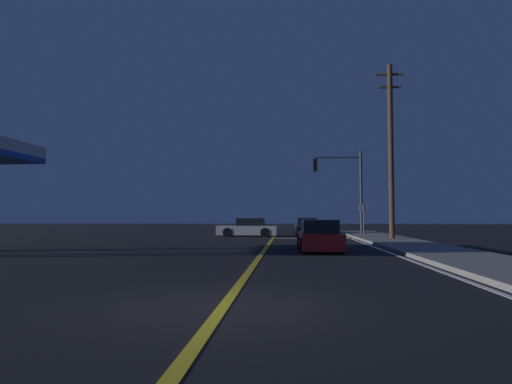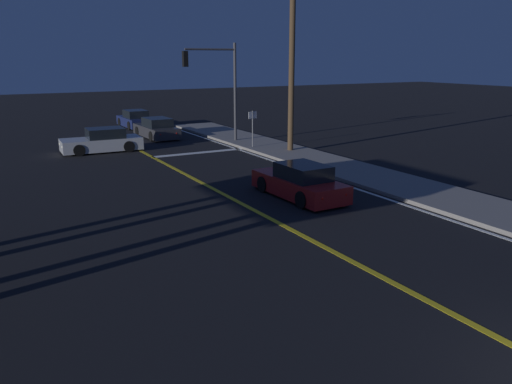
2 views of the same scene
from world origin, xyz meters
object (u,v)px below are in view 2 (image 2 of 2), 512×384
car_distant_tail_silver (102,141)px  street_sign_corner (253,123)px  car_following_oncoming_charcoal (157,129)px  utility_pole_right (292,51)px  car_lead_oncoming_navy (135,120)px  traffic_signal_near_right (218,78)px  car_mid_block_red (300,183)px

car_distant_tail_silver → street_sign_corner: 8.70m
car_following_oncoming_charcoal → utility_pole_right: bearing=-63.5°
car_lead_oncoming_navy → traffic_signal_near_right: (2.33, -10.19, 3.46)m
utility_pole_right → street_sign_corner: (-1.40, 1.92, -4.06)m
car_following_oncoming_charcoal → car_mid_block_red: same height
car_distant_tail_silver → car_lead_oncoming_navy: bearing=-24.2°
car_lead_oncoming_navy → street_sign_corner: (3.21, -12.99, 0.95)m
car_mid_block_red → car_lead_oncoming_navy: bearing=88.0°
car_mid_block_red → traffic_signal_near_right: (2.66, 13.02, 3.46)m
traffic_signal_near_right → car_lead_oncoming_navy: bearing=-77.1°
traffic_signal_near_right → car_distant_tail_silver: bearing=-6.6°
car_mid_block_red → traffic_signal_near_right: bearing=77.3°
traffic_signal_near_right → street_sign_corner: traffic_signal_near_right is taller
car_lead_oncoming_navy → street_sign_corner: bearing=-77.4°
traffic_signal_near_right → utility_pole_right: size_ratio=0.56×
car_lead_oncoming_navy → car_following_oncoming_charcoal: 5.81m
car_mid_block_red → street_sign_corner: (3.53, 10.22, 0.95)m
car_distant_tail_silver → utility_pole_right: (9.26, -5.52, 5.01)m
car_distant_tail_silver → car_mid_block_red: bearing=-160.4°
car_distant_tail_silver → car_lead_oncoming_navy: size_ratio=1.08×
car_distant_tail_silver → car_lead_oncoming_navy: same height
car_lead_oncoming_navy → utility_pole_right: size_ratio=0.39×
traffic_signal_near_right → utility_pole_right: 5.46m
street_sign_corner → car_following_oncoming_charcoal: bearing=115.6°
car_following_oncoming_charcoal → utility_pole_right: size_ratio=0.43×
car_lead_oncoming_navy → car_mid_block_red: (-0.32, -23.22, 0.00)m
car_distant_tail_silver → traffic_signal_near_right: bearing=-94.4°
car_distant_tail_silver → car_following_oncoming_charcoal: 5.69m
car_following_oncoming_charcoal → street_sign_corner: (3.44, -7.19, 0.95)m
car_lead_oncoming_navy → car_distant_tail_silver: bearing=-117.7°
car_distant_tail_silver → traffic_signal_near_right: 7.84m
car_mid_block_red → street_sign_corner: bearing=69.7°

